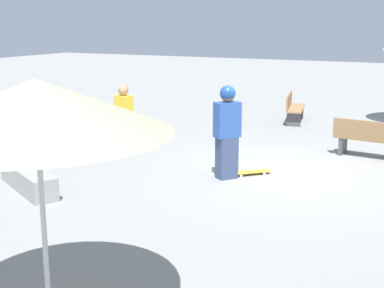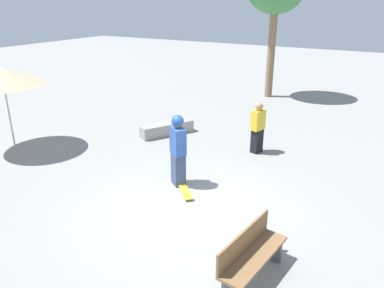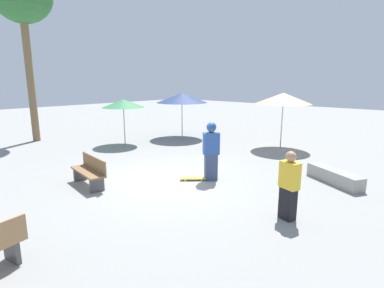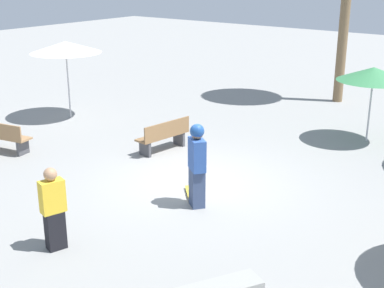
% 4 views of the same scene
% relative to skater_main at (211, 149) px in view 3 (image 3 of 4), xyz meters
% --- Properties ---
extents(ground_plane, '(60.00, 60.00, 0.00)m').
position_rel_skater_main_xyz_m(ground_plane, '(0.92, 0.81, -0.96)').
color(ground_plane, gray).
extents(skater_main, '(0.50, 0.54, 1.79)m').
position_rel_skater_main_xyz_m(skater_main, '(0.00, 0.00, 0.00)').
color(skater_main, '#38476B').
rests_on(skater_main, ground_plane).
extents(skateboard, '(0.71, 0.70, 0.07)m').
position_rel_skater_main_xyz_m(skateboard, '(0.35, 0.41, -0.91)').
color(skateboard, gold).
rests_on(skateboard, ground_plane).
extents(concrete_ledge, '(1.84, 1.26, 0.40)m').
position_rel_skater_main_xyz_m(concrete_ledge, '(-2.90, -2.25, -0.76)').
color(concrete_ledge, gray).
rests_on(concrete_ledge, ground_plane).
extents(bench_far, '(1.64, 0.63, 0.85)m').
position_rel_skater_main_xyz_m(bench_far, '(2.24, 2.79, -0.54)').
color(bench_far, '#47474C').
rests_on(bench_far, ground_plane).
extents(shade_umbrella_green, '(1.99, 1.99, 2.14)m').
position_rel_skater_main_xyz_m(shade_umbrella_green, '(6.38, -1.29, 0.99)').
color(shade_umbrella_green, '#B7B7BC').
rests_on(shade_umbrella_green, ground_plane).
extents(shade_umbrella_navy, '(2.69, 2.69, 2.37)m').
position_rel_skater_main_xyz_m(shade_umbrella_navy, '(5.60, -4.41, 1.15)').
color(shade_umbrella_navy, '#B7B7BC').
rests_on(shade_umbrella_navy, ground_plane).
extents(shade_umbrella_tan, '(2.45, 2.45, 2.48)m').
position_rel_skater_main_xyz_m(shade_umbrella_tan, '(0.51, -5.62, 1.27)').
color(shade_umbrella_tan, '#B7B7BC').
rests_on(shade_umbrella_tan, ground_plane).
extents(bystander_watching, '(0.47, 0.34, 1.54)m').
position_rel_skater_main_xyz_m(bystander_watching, '(-2.94, 0.93, -0.20)').
color(bystander_watching, black).
rests_on(bystander_watching, ground_plane).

